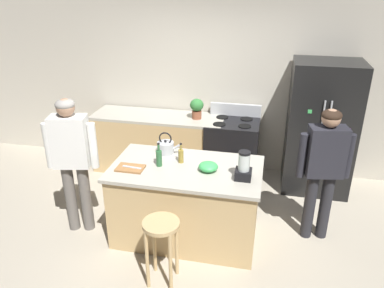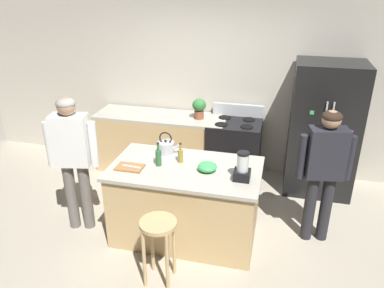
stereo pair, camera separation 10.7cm
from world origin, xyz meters
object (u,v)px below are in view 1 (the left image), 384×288
bottle_olive_oil (159,158)px  mixing_bowl (208,167)px  chef_knife (132,167)px  bottle_vinegar (181,155)px  refrigerator (320,128)px  person_by_sink_right (324,164)px  cutting_board (130,168)px  kitchen_island (186,202)px  potted_plant (197,107)px  stove_range (232,150)px  person_by_island_left (72,154)px  bar_stool (161,236)px  blender_appliance (244,167)px  tea_kettle (166,147)px

bottle_olive_oil → mixing_bowl: bearing=0.3°
chef_knife → bottle_vinegar: bearing=34.9°
refrigerator → bottle_vinegar: size_ratio=7.82×
person_by_sink_right → cutting_board: bearing=-167.1°
person_by_sink_right → bottle_olive_oil: bearing=-169.4°
refrigerator → chef_knife: (-2.12, -1.67, 0.01)m
bottle_vinegar → kitchen_island: bearing=-50.8°
potted_plant → mixing_bowl: (0.45, -1.57, -0.13)m
stove_range → kitchen_island: bearing=-102.7°
person_by_island_left → potted_plant: size_ratio=5.52×
person_by_sink_right → potted_plant: size_ratio=5.30×
stove_range → mixing_bowl: (-0.09, -1.55, 0.49)m
bar_stool → potted_plant: (-0.13, 2.32, 0.54)m
kitchen_island → stove_range: stove_range is taller
stove_range → person_by_island_left: size_ratio=0.66×
stove_range → cutting_board: size_ratio=3.63×
blender_appliance → person_by_island_left: bearing=-179.3°
bottle_olive_oil → tea_kettle: bearing=93.1°
person_by_sink_right → tea_kettle: bearing=-179.8°
bar_stool → mixing_bowl: mixing_bowl is taller
blender_appliance → bottle_vinegar: bearing=162.7°
stove_range → person_by_sink_right: bearing=-47.0°
person_by_island_left → mixing_bowl: 1.55m
bar_stool → potted_plant: potted_plant is taller
potted_plant → bottle_olive_oil: bearing=-93.7°
stove_range → tea_kettle: size_ratio=3.96×
mixing_bowl → bottle_vinegar: bearing=159.0°
blender_appliance → potted_plant: bearing=116.6°
mixing_bowl → bottle_olive_oil: bearing=-179.7°
person_by_sink_right → bottle_vinegar: 1.58m
bottle_olive_oil → cutting_board: bottle_olive_oil is taller
person_by_island_left → bottle_olive_oil: person_by_island_left is taller
tea_kettle → cutting_board: bearing=-119.8°
kitchen_island → stove_range: (0.34, 1.52, 0.01)m
bar_stool → mixing_bowl: bearing=66.9°
stove_range → chef_knife: bearing=-118.3°
tea_kettle → bar_stool: bearing=-76.8°
kitchen_island → tea_kettle: size_ratio=6.05×
bottle_vinegar → chef_knife: (-0.48, -0.27, -0.06)m
bottle_vinegar → cutting_board: bearing=-151.4°
tea_kettle → mixing_bowl: bearing=-29.8°
stove_range → refrigerator: bearing=-1.2°
refrigerator → cutting_board: refrigerator is taller
blender_appliance → tea_kettle: (-0.96, 0.42, -0.05)m
mixing_bowl → bar_stool: bearing=-113.1°
person_by_island_left → potted_plant: bearing=57.2°
blender_appliance → bottle_vinegar: (-0.72, 0.22, -0.04)m
stove_range → chef_knife: 1.98m
refrigerator → bottle_vinegar: 2.15m
bottle_vinegar → bottle_olive_oil: bearing=-148.5°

